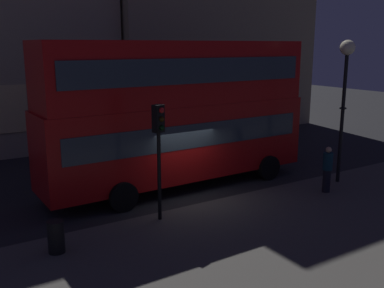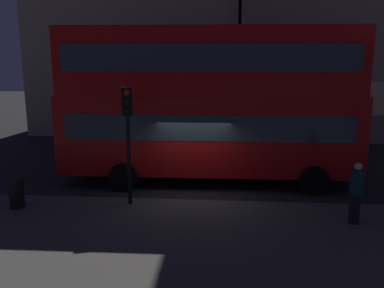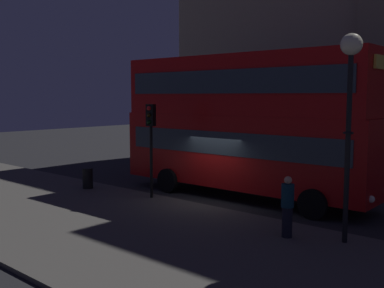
% 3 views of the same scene
% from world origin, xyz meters
% --- Properties ---
extents(ground_plane, '(80.00, 80.00, 0.00)m').
position_xyz_m(ground_plane, '(0.00, 0.00, 0.00)').
color(ground_plane, '#232326').
extents(sidewalk_slab, '(44.00, 7.87, 0.12)m').
position_xyz_m(sidewalk_slab, '(0.00, -4.89, 0.06)').
color(sidewalk_slab, '#4C4944').
rests_on(sidewalk_slab, ground).
extents(building_with_clock, '(12.50, 7.38, 15.22)m').
position_xyz_m(building_with_clock, '(-4.53, 13.20, 7.61)').
color(building_with_clock, tan).
rests_on(building_with_clock, ground).
extents(double_decker_bus, '(11.02, 2.90, 5.73)m').
position_xyz_m(double_decker_bus, '(0.45, 1.35, 3.18)').
color(double_decker_bus, '#B20F0F').
rests_on(double_decker_bus, ground).
extents(traffic_light_near_kerb, '(0.38, 0.40, 3.69)m').
position_xyz_m(traffic_light_near_kerb, '(-1.91, -1.51, 2.78)').
color(traffic_light_near_kerb, black).
rests_on(traffic_light_near_kerb, sidewalk_slab).
extents(pedestrian, '(0.37, 0.37, 1.76)m').
position_xyz_m(pedestrian, '(4.69, -2.47, 1.02)').
color(pedestrian, black).
rests_on(pedestrian, sidewalk_slab).
extents(litter_bin, '(0.45, 0.45, 0.89)m').
position_xyz_m(litter_bin, '(-5.35, -2.05, 0.56)').
color(litter_bin, black).
rests_on(litter_bin, sidewalk_slab).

